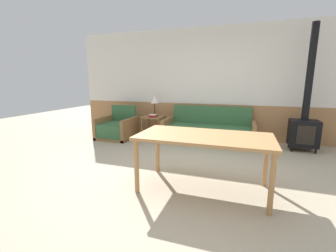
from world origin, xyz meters
name	(u,v)px	position (x,y,z in m)	size (l,w,h in m)	color
ground_plane	(183,178)	(0.00, 0.00, 0.00)	(16.00, 16.00, 0.00)	#B2A58C
wall_back	(211,84)	(0.00, 2.63, 1.35)	(7.20, 0.06, 2.70)	#AD7A4C
couch	(208,132)	(0.04, 2.11, 0.24)	(2.05, 0.87, 0.82)	olive
armchair	(117,129)	(-2.21, 1.81, 0.24)	(0.84, 0.85, 0.79)	olive
side_table	(153,120)	(-1.35, 2.11, 0.45)	(0.50, 0.50, 0.55)	olive
table_lamp	(155,100)	(-1.34, 2.20, 0.94)	(0.21, 0.21, 0.52)	black
book_stack	(153,116)	(-1.32, 2.02, 0.58)	(0.21, 0.17, 0.06)	#B22823
dining_table	(204,141)	(0.33, -0.25, 0.67)	(1.70, 0.85, 0.74)	#B27F4C
wood_stove	(305,120)	(1.99, 2.11, 0.64)	(0.53, 0.41, 2.53)	black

